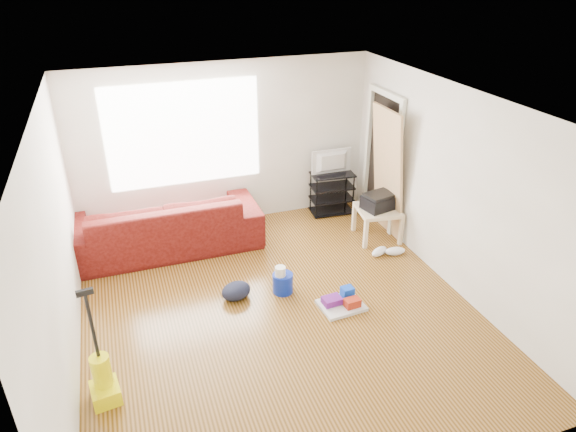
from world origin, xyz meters
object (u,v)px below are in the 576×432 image
object	(u,v)px
sofa	(167,248)
backpack	(237,298)
side_table	(378,213)
vacuum	(103,380)
tv_stand	(332,193)
cleaning_tray	(342,302)
bucket	(283,291)

from	to	relation	value
sofa	backpack	distance (m)	1.66
side_table	vacuum	size ratio (longest dim) A/B	0.55
sofa	side_table	world-z (taller)	side_table
backpack	vacuum	bearing A→B (deg)	-164.56
tv_stand	side_table	distance (m)	1.05
cleaning_tray	backpack	world-z (taller)	cleaning_tray
backpack	cleaning_tray	bearing A→B (deg)	-47.23
sofa	cleaning_tray	distance (m)	2.79
tv_stand	cleaning_tray	world-z (taller)	tv_stand
sofa	side_table	bearing A→B (deg)	166.34
sofa	tv_stand	size ratio (longest dim) A/B	3.81
tv_stand	vacuum	distance (m)	4.69
sofa	side_table	size ratio (longest dim) A/B	4.02
vacuum	bucket	bearing A→B (deg)	18.80
tv_stand	vacuum	world-z (taller)	vacuum
side_table	vacuum	world-z (taller)	vacuum
sofa	bucket	xyz separation A→B (m)	(1.24, -1.59, 0.00)
bucket	side_table	bearing A→B (deg)	25.72
cleaning_tray	vacuum	bearing A→B (deg)	-168.40
tv_stand	backpack	bearing A→B (deg)	-134.48
tv_stand	side_table	xyz separation A→B (m)	(0.30, -1.00, 0.06)
sofa	cleaning_tray	xyz separation A→B (m)	(1.82, -2.11, 0.06)
backpack	side_table	bearing A→B (deg)	-2.09
vacuum	backpack	bearing A→B (deg)	28.25
backpack	vacuum	distance (m)	1.97
tv_stand	bucket	bearing A→B (deg)	-123.97
cleaning_tray	vacuum	world-z (taller)	vacuum
cleaning_tray	backpack	size ratio (longest dim) A/B	1.44
tv_stand	backpack	size ratio (longest dim) A/B	1.88
side_table	backpack	size ratio (longest dim) A/B	1.78
sofa	backpack	xyz separation A→B (m)	(0.65, -1.53, 0.00)
bucket	backpack	world-z (taller)	bucket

